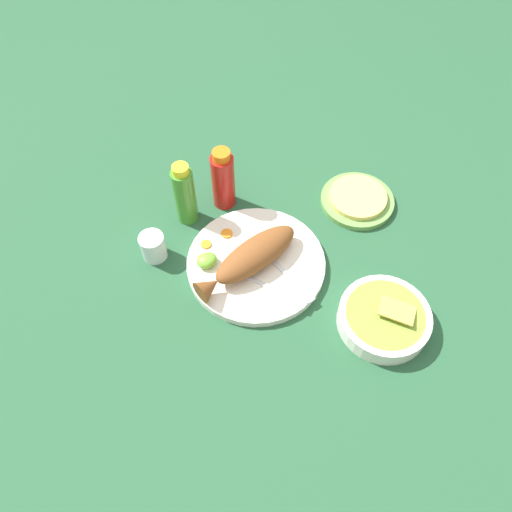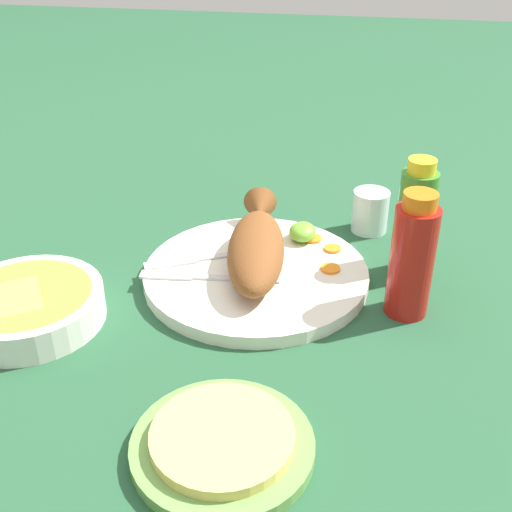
% 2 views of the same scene
% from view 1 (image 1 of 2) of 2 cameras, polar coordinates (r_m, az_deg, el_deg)
% --- Properties ---
extents(ground_plane, '(4.00, 4.00, 0.00)m').
position_cam_1_polar(ground_plane, '(1.10, 0.00, -1.13)').
color(ground_plane, '#235133').
extents(main_plate, '(0.30, 0.30, 0.02)m').
position_cam_1_polar(main_plate, '(1.09, 0.00, -0.87)').
color(main_plate, white).
rests_on(main_plate, ground_plane).
extents(fried_fish, '(0.26, 0.10, 0.06)m').
position_cam_1_polar(fried_fish, '(1.06, -0.61, -0.18)').
color(fried_fish, brown).
rests_on(fried_fish, main_plate).
extents(fork_near, '(0.03, 0.19, 0.00)m').
position_cam_1_polar(fork_near, '(1.07, 3.64, -2.24)').
color(fork_near, silver).
rests_on(fork_near, main_plate).
extents(fork_far, '(0.10, 0.17, 0.00)m').
position_cam_1_polar(fork_far, '(1.05, 1.84, -3.75)').
color(fork_far, silver).
rests_on(fork_far, main_plate).
extents(carrot_slice_near, '(0.03, 0.03, 0.00)m').
position_cam_1_polar(carrot_slice_near, '(1.13, -3.36, 2.59)').
color(carrot_slice_near, orange).
rests_on(carrot_slice_near, main_plate).
extents(carrot_slice_mid, '(0.02, 0.02, 0.00)m').
position_cam_1_polar(carrot_slice_mid, '(1.12, -5.74, 1.34)').
color(carrot_slice_mid, orange).
rests_on(carrot_slice_mid, main_plate).
extents(carrot_slice_far, '(0.03, 0.03, 0.00)m').
position_cam_1_polar(carrot_slice_far, '(1.09, -6.05, -0.33)').
color(carrot_slice_far, orange).
rests_on(carrot_slice_far, main_plate).
extents(lime_wedge_main, '(0.05, 0.04, 0.03)m').
position_cam_1_polar(lime_wedge_main, '(1.08, -5.63, -0.51)').
color(lime_wedge_main, '#6BB233').
rests_on(lime_wedge_main, main_plate).
extents(hot_sauce_bottle_red, '(0.05, 0.05, 0.16)m').
position_cam_1_polar(hot_sauce_bottle_red, '(1.16, -3.78, 8.72)').
color(hot_sauce_bottle_red, '#B21914').
rests_on(hot_sauce_bottle_red, ground_plane).
extents(hot_sauce_bottle_green, '(0.05, 0.05, 0.17)m').
position_cam_1_polar(hot_sauce_bottle_green, '(1.14, -8.15, 6.97)').
color(hot_sauce_bottle_green, '#3D8428').
rests_on(hot_sauce_bottle_green, ground_plane).
extents(salt_cup, '(0.06, 0.06, 0.06)m').
position_cam_1_polar(salt_cup, '(1.12, -11.64, 0.93)').
color(salt_cup, silver).
rests_on(salt_cup, ground_plane).
extents(guacamole_bowl, '(0.19, 0.19, 0.05)m').
position_cam_1_polar(guacamole_bowl, '(1.04, 14.43, -6.86)').
color(guacamole_bowl, white).
rests_on(guacamole_bowl, ground_plane).
extents(tortilla_plate, '(0.18, 0.18, 0.01)m').
position_cam_1_polar(tortilla_plate, '(1.23, 11.48, 6.23)').
color(tortilla_plate, '#6B9E4C').
rests_on(tortilla_plate, ground_plane).
extents(tortilla_stack, '(0.14, 0.14, 0.01)m').
position_cam_1_polar(tortilla_stack, '(1.22, 11.58, 6.63)').
color(tortilla_stack, '#E0C666').
rests_on(tortilla_stack, tortilla_plate).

